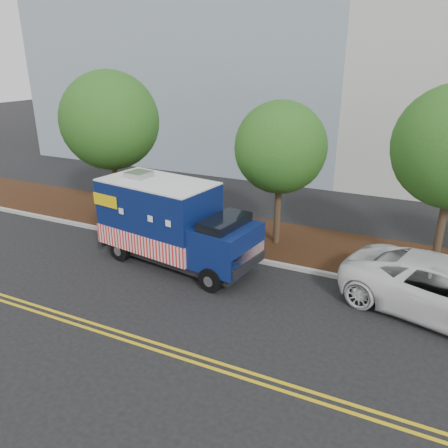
% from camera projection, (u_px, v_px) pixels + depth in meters
% --- Properties ---
extents(ground, '(120.00, 120.00, 0.00)m').
position_uv_depth(ground, '(206.00, 270.00, 15.88)').
color(ground, black).
rests_on(ground, ground).
extents(curb, '(120.00, 0.18, 0.15)m').
position_uv_depth(curb, '(222.00, 253.00, 17.03)').
color(curb, '#9E9E99').
rests_on(curb, ground).
extents(mulch_strip, '(120.00, 4.00, 0.15)m').
position_uv_depth(mulch_strip, '(243.00, 235.00, 18.80)').
color(mulch_strip, black).
rests_on(mulch_strip, ground).
extents(centerline_near, '(120.00, 0.10, 0.01)m').
position_uv_depth(centerline_near, '(132.00, 336.00, 12.12)').
color(centerline_near, gold).
rests_on(centerline_near, ground).
extents(centerline_far, '(120.00, 0.10, 0.01)m').
position_uv_depth(centerline_far, '(126.00, 341.00, 11.91)').
color(centerline_far, gold).
rests_on(centerline_far, ground).
extents(tree_a, '(4.49, 4.49, 6.76)m').
position_uv_depth(tree_a, '(110.00, 121.00, 19.96)').
color(tree_a, '#38281C').
rests_on(tree_a, ground).
extents(tree_b, '(3.51, 3.51, 5.80)m').
position_uv_depth(tree_b, '(280.00, 148.00, 16.46)').
color(tree_b, '#38281C').
rests_on(tree_b, ground).
extents(sign_post, '(0.06, 0.06, 2.40)m').
position_uv_depth(sign_post, '(126.00, 204.00, 19.12)').
color(sign_post, '#473828').
rests_on(sign_post, ground).
extents(food_truck, '(6.47, 3.20, 3.27)m').
position_uv_depth(food_truck, '(170.00, 225.00, 16.04)').
color(food_truck, black).
rests_on(food_truck, ground).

